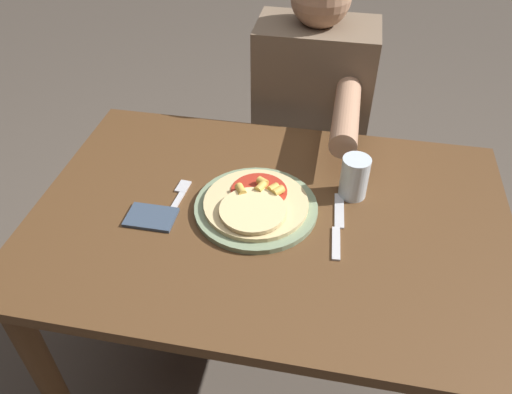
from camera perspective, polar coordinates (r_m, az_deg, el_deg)
The scene contains 9 objects.
ground_plane at distance 1.75m, azimuth 1.12°, elevation -19.55°, with size 8.00×8.00×0.00m, color brown.
dining_table at distance 1.26m, azimuth 1.47°, elevation -5.85°, with size 1.13×0.76×0.72m.
plate at distance 1.19m, azimuth 0.00°, elevation -1.20°, with size 0.29×0.29×0.01m.
pizza at distance 1.17m, azimuth -0.03°, elevation -0.73°, with size 0.25×0.25×0.04m.
fork at distance 1.23m, azimuth -9.03°, elevation -0.33°, with size 0.03×0.18×0.00m.
knife at distance 1.16m, azimuth 9.32°, elevation -3.29°, with size 0.03×0.22×0.00m.
drinking_glass at distance 1.22m, azimuth 11.18°, elevation 2.23°, with size 0.07×0.07×0.11m.
napkin at distance 1.19m, azimuth -11.90°, elevation -2.27°, with size 0.11×0.08×0.01m.
person_diner at distance 1.67m, azimuth 6.38°, elevation 8.97°, with size 0.36×0.52×1.12m.
Camera 1 is at (0.13, -0.85, 1.53)m, focal length 35.00 mm.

